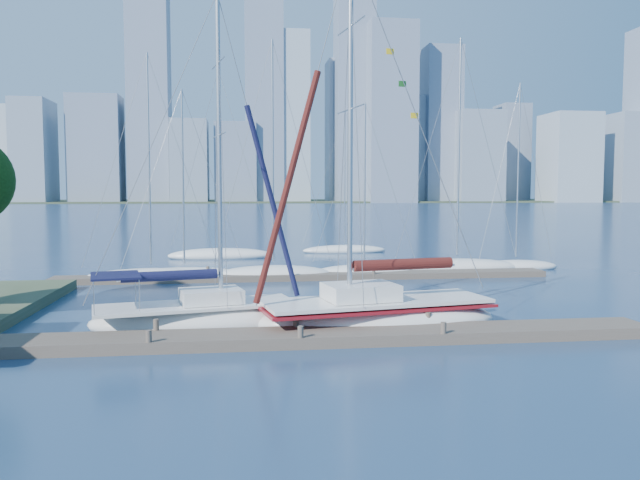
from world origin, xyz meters
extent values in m
plane|color=#172B4C|center=(0.00, 0.00, 0.00)|extent=(700.00, 700.00, 0.00)
cube|color=brown|center=(0.00, 0.00, 0.20)|extent=(26.00, 2.00, 0.40)
cube|color=brown|center=(2.00, 16.00, 0.18)|extent=(30.00, 1.80, 0.36)
cube|color=#38472D|center=(0.00, 320.00, 0.00)|extent=(800.00, 100.00, 1.50)
ellipsoid|color=silver|center=(-3.72, 2.84, 0.24)|extent=(8.66, 4.48, 1.45)
cube|color=silver|center=(-3.72, 2.84, 0.92)|extent=(8.02, 4.13, 0.12)
cube|color=silver|center=(-3.15, 2.97, 1.26)|extent=(2.65, 2.23, 0.53)
cylinder|color=silver|center=(-2.77, 3.06, 6.92)|extent=(0.17, 0.17, 11.90)
cylinder|color=silver|center=(-4.68, 2.62, 2.03)|extent=(3.84, 0.97, 0.10)
cylinder|color=black|center=(-4.68, 2.62, 2.13)|extent=(3.60, 1.18, 0.39)
cube|color=black|center=(-6.61, 2.18, 2.22)|extent=(2.21, 2.63, 0.08)
ellipsoid|color=silver|center=(3.28, 2.12, 0.28)|extent=(9.98, 4.81, 1.68)
cube|color=silver|center=(3.28, 2.12, 1.06)|extent=(9.24, 4.43, 0.13)
cube|color=silver|center=(2.62, 2.00, 1.46)|extent=(3.01, 2.49, 0.62)
cylinder|color=silver|center=(2.18, 1.92, 7.78)|extent=(0.20, 0.20, 13.31)
cylinder|color=silver|center=(4.41, 2.33, 2.35)|extent=(4.48, 0.93, 0.11)
cylinder|color=#3F0D0F|center=(4.41, 2.33, 2.46)|extent=(4.18, 1.19, 0.45)
cube|color=maroon|center=(3.28, 2.12, 0.87)|extent=(9.46, 4.59, 0.11)
ellipsoid|color=silver|center=(-7.35, 16.75, 0.19)|extent=(8.09, 2.86, 1.07)
cylinder|color=silver|center=(-7.35, 16.75, 7.23)|extent=(0.12, 0.12, 12.52)
ellipsoid|color=silver|center=(-5.41, 17.09, 0.19)|extent=(7.81, 4.62, 1.04)
cylinder|color=silver|center=(-5.41, 17.09, 6.21)|extent=(0.11, 0.11, 10.52)
ellipsoid|color=silver|center=(0.00, 16.64, 0.22)|extent=(7.38, 2.84, 1.19)
cylinder|color=silver|center=(0.00, 16.64, 7.76)|extent=(0.13, 0.13, 13.36)
ellipsoid|color=silver|center=(5.81, 17.18, 0.19)|extent=(6.84, 3.29, 1.06)
cylinder|color=silver|center=(5.81, 17.18, 5.90)|extent=(0.12, 0.12, 9.86)
ellipsoid|color=silver|center=(12.47, 18.66, 0.22)|extent=(9.11, 3.62, 1.23)
cylinder|color=silver|center=(12.47, 18.66, 8.25)|extent=(0.13, 0.13, 14.27)
ellipsoid|color=silver|center=(16.80, 19.00, 0.18)|extent=(6.23, 3.18, 0.96)
cylinder|color=silver|center=(16.80, 19.00, 6.76)|extent=(0.11, 0.11, 11.77)
ellipsoid|color=silver|center=(-3.60, 28.92, 0.22)|extent=(8.73, 4.87, 1.21)
cylinder|color=silver|center=(-3.60, 28.92, 8.02)|extent=(0.13, 0.13, 13.84)
ellipsoid|color=silver|center=(7.09, 32.45, 0.18)|extent=(7.59, 3.03, 0.97)
cylinder|color=silver|center=(7.09, 32.45, 6.58)|extent=(0.11, 0.11, 11.40)
cube|color=#93A2B0|center=(-120.24, 308.29, 24.06)|extent=(13.99, 14.18, 48.12)
cube|color=#7D8CA2|center=(-96.77, 283.96, 23.86)|extent=(15.47, 23.42, 47.72)
cube|color=slate|center=(-69.73, 287.50, 25.33)|extent=(23.84, 17.63, 50.66)
cube|color=#93A2B0|center=(-47.55, 309.43, 19.83)|extent=(14.00, 17.61, 39.67)
cube|color=#7D8CA2|center=(-25.94, 284.92, 19.76)|extent=(17.35, 19.81, 39.52)
cube|color=slate|center=(-4.22, 286.68, 19.34)|extent=(19.93, 16.86, 38.67)
cube|color=#93A2B0|center=(21.35, 289.48, 41.70)|extent=(21.51, 14.99, 83.41)
cube|color=#7D8CA2|center=(51.90, 304.67, 36.51)|extent=(17.19, 17.46, 73.03)
cube|color=slate|center=(70.99, 278.50, 43.18)|extent=(23.01, 18.95, 86.35)
cube|color=#93A2B0|center=(91.42, 294.72, 26.95)|extent=(15.39, 17.11, 53.90)
cube|color=#7D8CA2|center=(115.77, 279.60, 22.66)|extent=(22.61, 18.80, 45.33)
cube|color=slate|center=(147.05, 309.52, 26.56)|extent=(15.22, 17.52, 53.12)
cube|color=#93A2B0|center=(164.09, 278.94, 22.39)|extent=(23.81, 23.94, 44.78)
cube|color=#7D8CA2|center=(194.50, 279.05, 22.63)|extent=(15.10, 21.38, 45.26)
cube|color=slate|center=(-45.00, 290.00, 53.91)|extent=(19.25, 18.00, 107.82)
cube|color=slate|center=(10.00, 290.00, 53.65)|extent=(18.36, 18.00, 107.29)
cube|color=slate|center=(55.00, 290.00, 52.61)|extent=(18.57, 18.00, 105.21)
cube|color=slate|center=(100.00, 290.00, 39.14)|extent=(18.21, 18.00, 78.27)
camera|label=1|loc=(-1.97, -21.56, 5.32)|focal=35.00mm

